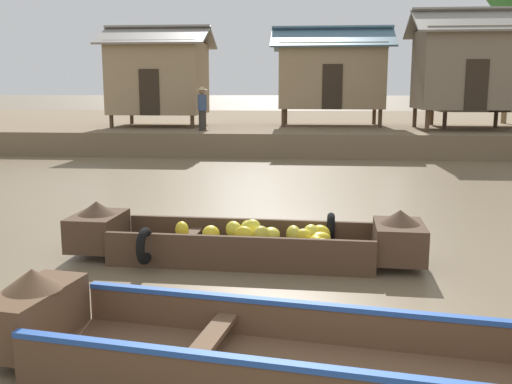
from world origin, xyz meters
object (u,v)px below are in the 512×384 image
(stilt_house_left, at_px, (159,77))
(stilt_house_mid_left, at_px, (331,75))
(stilt_house_mid_right, at_px, (467,68))
(stilt_house_right, at_px, (491,81))
(vendor_person, at_px, (202,106))
(banana_boat, at_px, (247,240))
(viewer_boat, at_px, (333,361))

(stilt_house_left, relative_size, stilt_house_mid_left, 0.87)
(stilt_house_mid_right, distance_m, stilt_house_right, 2.15)
(stilt_house_left, bearing_deg, stilt_house_mid_left, 7.87)
(stilt_house_mid_left, distance_m, vendor_person, 6.07)
(stilt_house_left, bearing_deg, stilt_house_right, 2.40)
(banana_boat, height_order, stilt_house_mid_right, stilt_house_mid_right)
(vendor_person, bearing_deg, stilt_house_mid_right, 7.53)
(stilt_house_mid_right, relative_size, vendor_person, 2.75)
(stilt_house_mid_right, bearing_deg, stilt_house_left, 175.31)
(banana_boat, xyz_separation_m, stilt_house_mid_right, (6.83, 15.09, 2.92))
(stilt_house_left, distance_m, stilt_house_right, 13.61)
(banana_boat, bearing_deg, stilt_house_left, 108.49)
(viewer_boat, bearing_deg, vendor_person, 103.75)
(viewer_boat, bearing_deg, banana_boat, 107.00)
(stilt_house_left, bearing_deg, viewer_boat, -71.78)
(stilt_house_left, xyz_separation_m, stilt_house_mid_left, (7.18, 0.99, 0.09))
(viewer_boat, distance_m, stilt_house_left, 20.95)
(stilt_house_left, height_order, stilt_house_mid_right, stilt_house_mid_right)
(viewer_boat, distance_m, vendor_person, 17.99)
(stilt_house_mid_left, xyz_separation_m, stilt_house_right, (6.42, -0.42, -0.28))
(stilt_house_mid_left, bearing_deg, vendor_person, -146.16)
(banana_boat, distance_m, stilt_house_mid_right, 16.82)
(banana_boat, xyz_separation_m, stilt_house_mid_left, (1.79, 17.09, 2.70))
(banana_boat, xyz_separation_m, viewer_boat, (1.11, -3.64, -0.05))
(stilt_house_mid_left, xyz_separation_m, stilt_house_mid_right, (5.04, -1.99, 0.22))
(stilt_house_left, height_order, stilt_house_mid_left, stilt_house_mid_left)
(stilt_house_mid_right, relative_size, stilt_house_right, 0.89)
(stilt_house_right, height_order, vendor_person, stilt_house_right)
(viewer_boat, relative_size, stilt_house_left, 1.45)
(banana_boat, distance_m, stilt_house_left, 17.17)
(viewer_boat, height_order, vendor_person, vendor_person)
(banana_boat, bearing_deg, viewer_boat, -73.00)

